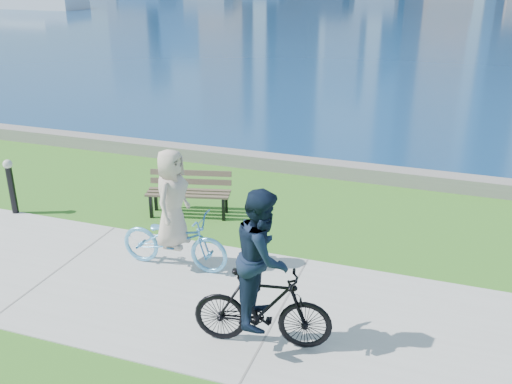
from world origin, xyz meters
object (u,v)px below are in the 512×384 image
park_bench (189,189)px  cyclist_woman (173,225)px  cyclist_man (262,283)px  bollard_lamp (11,183)px

park_bench → cyclist_woman: cyclist_woman is taller
cyclist_woman → cyclist_man: size_ratio=0.93×
bollard_lamp → cyclist_man: size_ratio=0.52×
bollard_lamp → cyclist_man: 6.88m
cyclist_woman → cyclist_man: cyclist_man is taller
bollard_lamp → cyclist_man: cyclist_man is taller
park_bench → bollard_lamp: (-3.51, -1.23, 0.14)m
cyclist_woman → park_bench: bearing=17.9°
cyclist_man → bollard_lamp: bearing=58.8°
bollard_lamp → cyclist_man: (6.40, -2.52, 0.30)m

